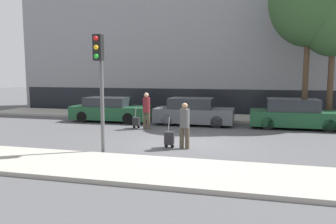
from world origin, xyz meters
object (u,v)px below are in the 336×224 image
parked_car_2 (295,115)px  pedestrian_right (185,123)px  trolley_right (169,138)px  bare_tree_down_street (334,13)px  parked_car_0 (110,110)px  parked_car_1 (193,112)px  pedestrian_left (146,108)px  parked_bicycle (196,109)px  traffic_light (100,70)px  trolley_left (136,122)px

parked_car_2 → pedestrian_right: pedestrian_right is taller
trolley_right → bare_tree_down_street: size_ratio=0.15×
parked_car_0 → parked_car_1: bearing=-0.6°
parked_car_2 → bare_tree_down_street: bare_tree_down_street is taller
pedestrian_left → parked_car_0: bearing=153.1°
parked_car_1 → parked_bicycle: 2.86m
parked_bicycle → pedestrian_left: bearing=-108.3°
parked_car_2 → parked_car_0: bearing=-179.7°
parked_car_1 → bare_tree_down_street: 8.44m
parked_car_2 → traffic_light: (-6.66, -7.00, 2.06)m
pedestrian_left → trolley_right: 4.10m
parked_car_1 → parked_car_2: bearing=1.2°
parked_car_0 → trolley_right: parked_car_0 is taller
parked_car_1 → bare_tree_down_street: bare_tree_down_street is taller
parked_car_1 → parked_car_2: parked_car_2 is taller
pedestrian_right → traffic_light: size_ratio=0.42×
trolley_left → pedestrian_left: bearing=-8.3°
trolley_left → pedestrian_right: pedestrian_right is taller
pedestrian_left → trolley_left: 0.86m
parked_car_1 → trolley_right: (0.09, -5.39, -0.30)m
parked_car_1 → trolley_left: size_ratio=3.72×
trolley_right → pedestrian_left: bearing=119.5°
parked_car_2 → pedestrian_right: size_ratio=2.62×
parked_car_0 → pedestrian_right: (5.25, -5.44, 0.28)m
traffic_light → parked_bicycle: bearing=81.7°
parked_car_2 → pedestrian_right: 6.94m
parked_car_1 → pedestrian_left: pedestrian_left is taller
pedestrian_left → parked_bicycle: pedestrian_left is taller
trolley_right → parked_bicycle: 8.23m
traffic_light → parked_bicycle: traffic_light is taller
pedestrian_left → pedestrian_right: (2.55, -3.53, -0.07)m
pedestrian_right → bare_tree_down_street: bearing=49.8°
pedestrian_left → trolley_right: size_ratio=1.55×
traffic_light → parked_car_2: bearing=46.4°
trolley_right → bare_tree_down_street: 10.93m
trolley_left → traffic_light: traffic_light is taller
parked_car_0 → parked_car_1: size_ratio=1.06×
pedestrian_left → parked_car_2: bearing=24.4°
trolley_left → trolley_right: (2.54, -3.61, 0.02)m
parked_car_0 → pedestrian_left: 3.32m
trolley_right → traffic_light: 3.38m
parked_car_2 → traffic_light: traffic_light is taller
parked_car_1 → parked_car_2: (4.88, 0.10, 0.02)m
parked_car_1 → pedestrian_left: (-1.91, -1.86, 0.34)m
pedestrian_right → trolley_right: size_ratio=1.45×
parked_car_1 → pedestrian_right: size_ratio=2.46×
parked_car_0 → trolley_left: parked_car_0 is taller
trolley_left → parked_bicycle: size_ratio=0.60×
traffic_light → bare_tree_down_street: 12.33m
pedestrian_right → trolley_right: (-0.55, 0.01, -0.57)m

